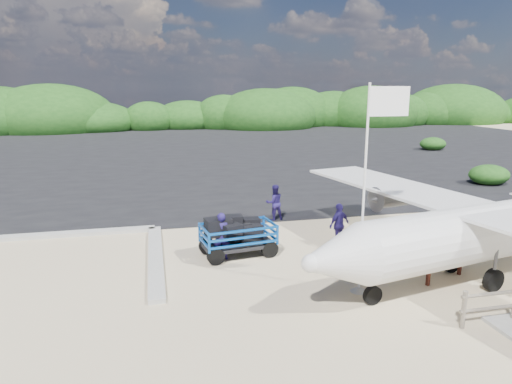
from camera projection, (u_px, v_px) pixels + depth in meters
ground at (290, 265)px, 15.62m from camera, size 160.00×160.00×0.00m
asphalt_apron at (200, 150)px, 44.13m from camera, size 90.00×50.00×0.04m
lagoon at (17, 271)px, 15.11m from camera, size 9.00×7.00×0.40m
vegetation_band at (182, 128)px, 67.89m from camera, size 124.00×8.00×4.40m
baggage_cart at (238, 255)px, 16.48m from camera, size 3.01×2.00×1.40m
flagpole at (359, 291)px, 13.58m from camera, size 1.21×0.51×6.06m
signboard at (444, 280)px, 14.39m from camera, size 1.73×0.74×1.46m
crew_a at (221, 236)px, 15.97m from camera, size 0.70×0.54×1.70m
crew_b at (274, 203)px, 20.66m from camera, size 0.86×0.70×1.66m
crew_c at (339, 225)px, 17.33m from camera, size 1.06×0.77×1.67m
aircraft_large at (371, 154)px, 41.48m from camera, size 18.41×18.41×4.67m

